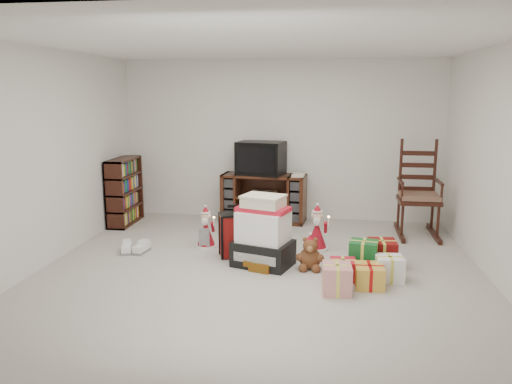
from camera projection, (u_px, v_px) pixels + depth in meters
room at (260, 162)px, 5.43m from camera, size 5.01×5.01×2.51m
tv_stand at (264, 198)px, 7.81m from camera, size 1.33×0.58×0.74m
bookshelf at (125, 192)px, 7.64m from camera, size 0.28×0.83×1.01m
rocking_chair at (418, 201)px, 7.06m from camera, size 0.58×0.94×1.40m
gift_pile at (263, 236)px, 5.78m from camera, size 0.76×0.65×0.82m
red_suitcase at (238, 235)px, 6.12m from camera, size 0.47×0.35×0.64m
stocking at (254, 246)px, 5.64m from camera, size 0.29×0.19×0.57m
teddy_bear at (310, 255)px, 5.69m from camera, size 0.25×0.22×0.37m
santa_figurine at (317, 233)px, 6.37m from camera, size 0.29×0.28×0.60m
mrs_claus_figurine at (206, 232)px, 6.49m from camera, size 0.27×0.26×0.55m
sneaker_pair at (134, 249)px, 6.31m from camera, size 0.37×0.31×0.10m
gift_cluster at (364, 267)px, 5.39m from camera, size 0.83×1.16×0.28m
crt_television at (261, 158)px, 7.70m from camera, size 0.78×0.63×0.51m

